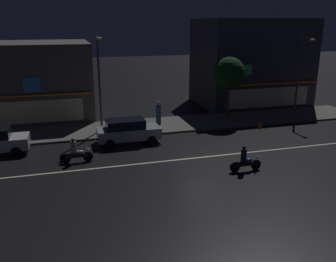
# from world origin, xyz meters

# --- Properties ---
(ground_plane) EXTENTS (140.00, 140.00, 0.00)m
(ground_plane) POSITION_xyz_m (0.00, 0.00, 0.00)
(ground_plane) COLOR black
(lane_divider_stripe) EXTENTS (32.87, 0.16, 0.01)m
(lane_divider_stripe) POSITION_xyz_m (0.00, 0.00, 0.01)
(lane_divider_stripe) COLOR beige
(lane_divider_stripe) RESTS_ON ground
(sidewalk_far) EXTENTS (34.60, 4.48, 0.14)m
(sidewalk_far) POSITION_xyz_m (0.00, 7.54, 0.07)
(sidewalk_far) COLOR #5B5954
(sidewalk_far) RESTS_ON ground
(storefront_left_block) EXTENTS (9.71, 9.13, 6.41)m
(storefront_left_block) POSITION_xyz_m (-10.38, 14.27, 3.20)
(storefront_left_block) COLOR #56514C
(storefront_left_block) RESTS_ON ground
(storefront_center_block) EXTENTS (10.52, 7.49, 8.39)m
(storefront_center_block) POSITION_xyz_m (10.38, 13.45, 4.19)
(storefront_center_block) COLOR #383A3F
(storefront_center_block) RESTS_ON ground
(streetlamp_west) EXTENTS (0.44, 1.64, 7.02)m
(streetlamp_west) POSITION_xyz_m (-5.31, 6.99, 4.29)
(streetlamp_west) COLOR #47494C
(streetlamp_west) RESTS_ON sidewalk_far
(streetlamp_mid) EXTENTS (0.44, 1.64, 6.71)m
(streetlamp_mid) POSITION_xyz_m (11.58, 7.01, 4.13)
(streetlamp_mid) COLOR #47494C
(streetlamp_mid) RESTS_ON sidewalk_far
(pedestrian_on_sidewalk) EXTENTS (0.42, 0.42, 1.90)m
(pedestrian_on_sidewalk) POSITION_xyz_m (-0.76, 7.58, 1.01)
(pedestrian_on_sidewalk) COLOR #334766
(pedestrian_on_sidewalk) RESTS_ON sidewalk_far
(street_tree) EXTENTS (2.63, 2.63, 5.21)m
(street_tree) POSITION_xyz_m (5.31, 7.74, 4.01)
(street_tree) COLOR #473323
(street_tree) RESTS_ON sidewalk_far
(parked_car_near_kerb) EXTENTS (4.30, 1.98, 1.67)m
(parked_car_near_kerb) POSITION_xyz_m (-3.83, 4.13, 0.87)
(parked_car_near_kerb) COLOR #9EA0A5
(parked_car_near_kerb) RESTS_ON ground
(motorcycle_following) EXTENTS (1.90, 0.60, 1.52)m
(motorcycle_following) POSITION_xyz_m (-7.46, 1.31, 0.63)
(motorcycle_following) COLOR black
(motorcycle_following) RESTS_ON ground
(motorcycle_opposite_lane) EXTENTS (1.90, 0.60, 1.52)m
(motorcycle_opposite_lane) POSITION_xyz_m (1.60, -2.64, 0.63)
(motorcycle_opposite_lane) COLOR black
(motorcycle_opposite_lane) RESTS_ON ground
(traffic_cone) EXTENTS (0.36, 0.36, 0.55)m
(traffic_cone) POSITION_xyz_m (6.80, 4.80, 0.28)
(traffic_cone) COLOR orange
(traffic_cone) RESTS_ON ground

